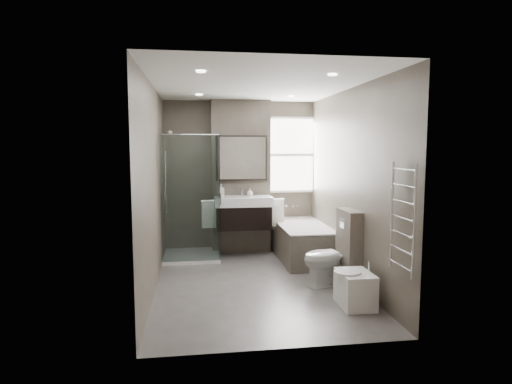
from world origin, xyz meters
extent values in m
cube|color=#5A5552|center=(0.00, 0.00, -0.03)|extent=(2.65, 3.85, 0.05)
cube|color=silver|center=(0.00, 0.00, 2.62)|extent=(2.65, 3.85, 0.05)
cube|color=brown|center=(0.00, 1.92, 1.30)|extent=(2.65, 0.05, 2.60)
cube|color=brown|center=(0.00, -1.92, 1.30)|extent=(2.65, 0.05, 2.60)
cube|color=brown|center=(-1.32, 0.00, 1.30)|extent=(0.05, 3.85, 2.60)
cube|color=brown|center=(1.32, 0.00, 1.30)|extent=(0.05, 3.85, 2.60)
cube|color=#524A40|center=(0.00, 1.77, 1.30)|extent=(1.00, 0.25, 2.60)
cube|color=black|center=(0.00, 1.42, 0.66)|extent=(0.90, 0.45, 0.38)
cube|color=white|center=(0.00, 1.42, 0.92)|extent=(0.95, 0.47, 0.15)
cylinder|color=silver|center=(0.00, 1.59, 1.06)|extent=(0.03, 0.03, 0.12)
cylinder|color=silver|center=(0.00, 1.53, 1.11)|extent=(0.02, 0.12, 0.02)
cube|color=black|center=(0.00, 1.62, 1.63)|extent=(0.86, 0.06, 0.76)
cube|color=white|center=(0.00, 1.58, 1.63)|extent=(0.80, 0.02, 0.70)
cube|color=white|center=(-0.56, 1.40, 0.72)|extent=(0.24, 0.06, 0.44)
cube|color=white|center=(0.56, 1.40, 0.72)|extent=(0.24, 0.06, 0.44)
cube|color=white|center=(-0.85, 1.45, 0.03)|extent=(0.90, 0.90, 0.06)
cube|color=white|center=(-0.85, 1.01, 1.03)|extent=(0.88, 0.01, 1.94)
cube|color=white|center=(-0.41, 1.45, 1.03)|extent=(0.01, 0.88, 1.94)
cylinder|color=silver|center=(-1.25, 1.45, 1.25)|extent=(0.02, 0.02, 1.00)
cube|color=#524A40|center=(0.93, 1.10, 0.28)|extent=(0.75, 1.60, 0.55)
cube|color=white|center=(0.93, 1.10, 0.56)|extent=(0.75, 1.60, 0.03)
cube|color=white|center=(0.93, 1.10, 0.49)|extent=(0.61, 1.42, 0.12)
cube|color=white|center=(0.90, 1.88, 1.67)|extent=(0.98, 0.04, 1.33)
cube|color=white|center=(0.90, 1.85, 1.67)|extent=(0.90, 0.01, 1.25)
cube|color=white|center=(0.90, 1.85, 1.68)|extent=(0.90, 0.01, 0.05)
imported|color=white|center=(0.97, -0.21, 0.37)|extent=(0.81, 0.58, 0.74)
cube|color=#524A40|center=(1.21, -0.25, 0.50)|extent=(0.18, 0.55, 1.00)
cube|color=silver|center=(1.11, -0.25, 0.82)|extent=(0.01, 0.16, 0.11)
cube|color=white|center=(1.02, -0.99, 0.20)|extent=(0.36, 0.49, 0.40)
cylinder|color=white|center=(0.92, -0.99, 0.39)|extent=(0.30, 0.30, 0.05)
cylinder|color=silver|center=(1.18, -0.99, 0.46)|extent=(0.02, 0.02, 0.10)
cylinder|color=silver|center=(1.25, -1.83, 1.12)|extent=(0.03, 0.03, 1.10)
cylinder|color=silver|center=(1.25, -1.37, 1.12)|extent=(0.03, 0.03, 1.10)
cube|color=silver|center=(1.25, -1.60, 1.12)|extent=(0.02, 0.46, 1.00)
imported|color=white|center=(-0.36, 1.44, 1.10)|extent=(0.09, 0.10, 0.21)
imported|color=white|center=(0.12, 1.48, 1.07)|extent=(0.10, 0.10, 0.13)
camera|label=1|loc=(-0.77, -5.52, 1.83)|focal=30.00mm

